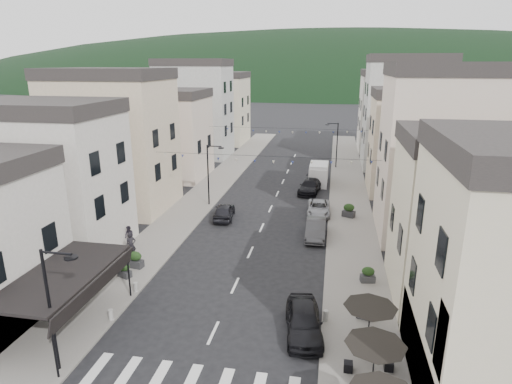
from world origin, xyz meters
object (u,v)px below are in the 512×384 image
(parked_car_e, at_px, (224,211))
(delivery_van, at_px, (319,173))
(pedestrian_a, at_px, (131,245))
(parked_car_b, at_px, (316,229))
(parked_car_d, at_px, (310,186))
(parked_car_a, at_px, (304,320))
(parked_car_c, at_px, (319,208))
(pedestrian_b, at_px, (129,236))

(parked_car_e, bearing_deg, delivery_van, -127.02)
(pedestrian_a, bearing_deg, parked_car_b, -6.62)
(parked_car_d, bearing_deg, delivery_van, 86.27)
(parked_car_a, distance_m, parked_car_c, 18.44)
(parked_car_b, bearing_deg, delivery_van, 90.98)
(pedestrian_b, bearing_deg, parked_car_c, 54.48)
(parked_car_d, bearing_deg, parked_car_e, -119.68)
(parked_car_c, relative_size, parked_car_e, 1.08)
(parked_car_c, bearing_deg, parked_car_a, -92.04)
(parked_car_c, xyz_separation_m, delivery_van, (-0.46, 10.82, 0.59))
(pedestrian_a, bearing_deg, delivery_van, 28.35)
(parked_car_c, bearing_deg, parked_car_e, -164.42)
(parked_car_c, relative_size, pedestrian_a, 2.32)
(pedestrian_b, bearing_deg, parked_car_d, 71.93)
(parked_car_e, relative_size, pedestrian_b, 2.68)
(delivery_van, bearing_deg, pedestrian_b, -122.48)
(parked_car_c, xyz_separation_m, pedestrian_a, (-12.67, -11.89, 0.46))
(parked_car_c, relative_size, parked_car_d, 0.91)
(parked_car_c, xyz_separation_m, parked_car_d, (-1.21, 6.86, 0.09))
(parked_car_d, distance_m, pedestrian_a, 21.98)
(parked_car_c, bearing_deg, pedestrian_a, -138.86)
(parked_car_c, distance_m, pedestrian_a, 17.38)
(parked_car_a, relative_size, parked_car_e, 1.08)
(delivery_van, bearing_deg, parked_car_d, -100.44)
(pedestrian_a, height_order, pedestrian_b, pedestrian_a)
(delivery_van, bearing_deg, pedestrian_a, -117.96)
(parked_car_e, xyz_separation_m, pedestrian_a, (-4.38, -9.26, 0.37))
(parked_car_e, bearing_deg, pedestrian_a, 57.82)
(parked_car_b, distance_m, pedestrian_b, 14.48)
(parked_car_a, xyz_separation_m, delivery_van, (-0.46, 29.26, 0.44))
(parked_car_b, bearing_deg, parked_car_e, 160.27)
(parked_car_c, bearing_deg, delivery_van, 90.42)
(parked_car_b, distance_m, delivery_van, 16.33)
(parked_car_e, bearing_deg, parked_car_c, -169.23)
(parked_car_a, xyz_separation_m, parked_car_b, (0.00, 12.94, -0.04))
(parked_car_b, bearing_deg, pedestrian_a, -153.88)
(parked_car_d, bearing_deg, parked_car_b, -77.38)
(parked_car_b, height_order, parked_car_c, parked_car_b)
(parked_car_c, relative_size, pedestrian_b, 2.89)
(delivery_van, height_order, pedestrian_b, delivery_van)
(parked_car_a, height_order, parked_car_d, parked_car_a)
(parked_car_a, xyz_separation_m, parked_car_e, (-8.29, 15.80, -0.06))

